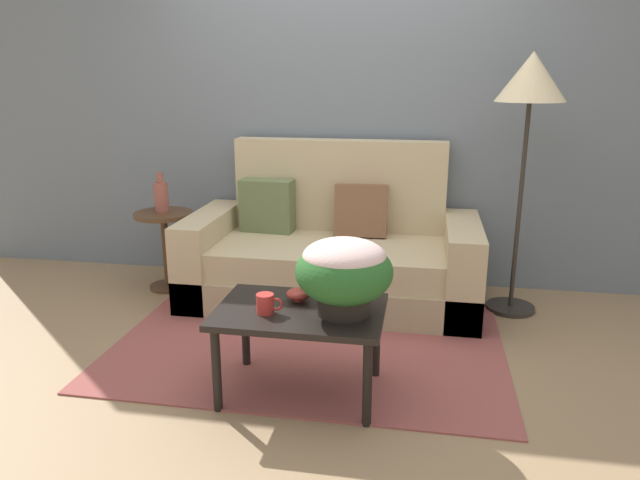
# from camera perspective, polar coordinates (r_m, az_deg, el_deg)

# --- Properties ---
(ground_plane) EXTENTS (14.00, 14.00, 0.00)m
(ground_plane) POSITION_cam_1_polar(r_m,az_deg,el_deg) (3.57, -1.17, -10.24)
(ground_plane) COLOR #997A56
(wall_back) EXTENTS (6.40, 0.12, 2.91)m
(wall_back) POSITION_cam_1_polar(r_m,az_deg,el_deg) (4.50, 2.11, 14.41)
(wall_back) COLOR slate
(wall_back) RESTS_ON ground
(area_rug) EXTENTS (2.28, 1.61, 0.01)m
(area_rug) POSITION_cam_1_polar(r_m,az_deg,el_deg) (3.61, -1.03, -9.85)
(area_rug) COLOR #994C47
(area_rug) RESTS_ON ground
(couch) EXTENTS (2.01, 0.94, 1.10)m
(couch) POSITION_cam_1_polar(r_m,az_deg,el_deg) (4.20, 1.15, -1.45)
(couch) COLOR tan
(couch) RESTS_ON ground
(coffee_table) EXTENTS (0.82, 0.57, 0.46)m
(coffee_table) POSITION_cam_1_polar(r_m,az_deg,el_deg) (2.93, -1.91, -7.67)
(coffee_table) COLOR black
(coffee_table) RESTS_ON ground
(side_table) EXTENTS (0.43, 0.43, 0.59)m
(side_table) POSITION_cam_1_polar(r_m,az_deg,el_deg) (4.51, -14.73, 0.34)
(side_table) COLOR #4C331E
(side_table) RESTS_ON ground
(floor_lamp) EXTENTS (0.43, 0.43, 1.70)m
(floor_lamp) POSITION_cam_1_polar(r_m,az_deg,el_deg) (4.00, 19.62, 13.24)
(floor_lamp) COLOR #2D2823
(floor_lamp) RESTS_ON ground
(potted_plant) EXTENTS (0.46, 0.46, 0.37)m
(potted_plant) POSITION_cam_1_polar(r_m,az_deg,el_deg) (2.78, 2.34, -2.91)
(potted_plant) COLOR black
(potted_plant) RESTS_ON coffee_table
(coffee_mug) EXTENTS (0.13, 0.08, 0.10)m
(coffee_mug) POSITION_cam_1_polar(r_m,az_deg,el_deg) (2.85, -5.24, -6.13)
(coffee_mug) COLOR red
(coffee_mug) RESTS_ON coffee_table
(snack_bowl) EXTENTS (0.12, 0.12, 0.06)m
(snack_bowl) POSITION_cam_1_polar(r_m,az_deg,el_deg) (2.99, -2.07, -5.23)
(snack_bowl) COLOR #B2382D
(snack_bowl) RESTS_ON coffee_table
(table_vase) EXTENTS (0.10, 0.10, 0.29)m
(table_vase) POSITION_cam_1_polar(r_m,az_deg,el_deg) (4.46, -15.07, 4.11)
(table_vase) COLOR #934C42
(table_vase) RESTS_ON side_table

